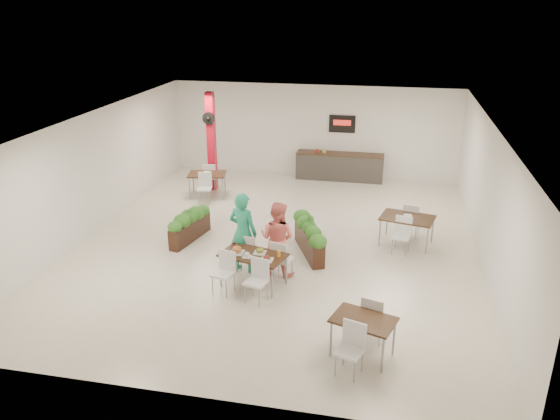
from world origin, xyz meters
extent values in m
plane|color=beige|center=(0.00, 0.00, 0.00)|extent=(12.00, 12.00, 0.00)
cube|color=white|center=(0.00, 6.00, 1.60)|extent=(10.00, 0.10, 3.20)
cube|color=white|center=(0.00, -6.00, 1.60)|extent=(10.00, 0.10, 3.20)
cube|color=white|center=(-5.00, 0.00, 1.60)|extent=(0.10, 12.00, 3.20)
cube|color=white|center=(5.00, 0.00, 1.60)|extent=(0.10, 12.00, 3.20)
cube|color=white|center=(0.00, 0.00, 3.20)|extent=(10.00, 12.00, 0.04)
cube|color=#B00B22|center=(-3.00, 3.80, 1.60)|extent=(0.25, 0.25, 3.20)
cylinder|color=black|center=(-3.00, 3.62, 2.40)|extent=(0.40, 0.06, 0.40)
sphere|color=black|center=(-3.00, 3.58, 2.40)|extent=(0.12, 0.12, 0.12)
cube|color=#312F2C|center=(1.00, 5.65, 0.45)|extent=(3.00, 0.60, 0.90)
cube|color=black|center=(1.00, 5.65, 0.92)|extent=(3.00, 0.62, 0.04)
cube|color=black|center=(1.00, 5.96, 1.90)|extent=(0.90, 0.04, 0.60)
cube|color=red|center=(1.00, 5.93, 1.95)|extent=(0.60, 0.02, 0.18)
imported|color=#AB2E1C|center=(0.20, 5.65, 1.04)|extent=(0.09, 0.09, 0.19)
imported|color=gold|center=(0.45, 5.65, 1.02)|extent=(0.13, 0.13, 0.17)
cube|color=black|center=(-0.08, -2.28, 0.73)|extent=(1.56, 1.14, 0.04)
cylinder|color=gray|center=(-0.79, -2.43, 0.35)|extent=(0.04, 0.04, 0.71)
cylinder|color=gray|center=(0.45, -2.77, 0.35)|extent=(0.04, 0.04, 0.71)
cylinder|color=gray|center=(-0.61, -1.78, 0.35)|extent=(0.04, 0.04, 0.71)
cylinder|color=gray|center=(0.63, -2.12, 0.35)|extent=(0.04, 0.04, 0.71)
cube|color=white|center=(-0.31, -1.59, 0.45)|extent=(0.52, 0.52, 0.05)
cube|color=white|center=(-0.36, -1.77, 0.70)|extent=(0.42, 0.15, 0.45)
cylinder|color=gray|center=(-0.10, -1.47, 0.21)|extent=(0.02, 0.02, 0.43)
cylinder|color=gray|center=(-0.43, -1.38, 0.21)|extent=(0.02, 0.02, 0.43)
cylinder|color=gray|center=(-0.19, -1.80, 0.21)|extent=(0.02, 0.02, 0.43)
cylinder|color=gray|center=(-0.52, -1.71, 0.21)|extent=(0.02, 0.02, 0.43)
cube|color=white|center=(0.46, -1.80, 0.45)|extent=(0.52, 0.52, 0.05)
cube|color=white|center=(0.41, -1.99, 0.70)|extent=(0.42, 0.15, 0.45)
cylinder|color=gray|center=(0.67, -1.68, 0.21)|extent=(0.02, 0.02, 0.43)
cylinder|color=gray|center=(0.35, -1.59, 0.21)|extent=(0.02, 0.02, 0.43)
cylinder|color=gray|center=(0.58, -2.01, 0.21)|extent=(0.02, 0.02, 0.43)
cylinder|color=gray|center=(0.26, -1.92, 0.21)|extent=(0.02, 0.02, 0.43)
cube|color=white|center=(-0.63, -2.75, 0.45)|extent=(0.52, 0.52, 0.05)
cube|color=white|center=(-0.57, -2.56, 0.70)|extent=(0.42, 0.15, 0.45)
cylinder|color=gray|center=(-0.83, -2.87, 0.21)|extent=(0.02, 0.02, 0.43)
cylinder|color=gray|center=(-0.51, -2.96, 0.21)|extent=(0.02, 0.02, 0.43)
cylinder|color=gray|center=(-0.74, -2.54, 0.21)|extent=(0.02, 0.02, 0.43)
cylinder|color=gray|center=(-0.42, -2.63, 0.21)|extent=(0.02, 0.02, 0.43)
cube|color=white|center=(0.15, -2.96, 0.45)|extent=(0.52, 0.52, 0.05)
cube|color=white|center=(0.20, -2.78, 0.70)|extent=(0.42, 0.15, 0.45)
cylinder|color=gray|center=(-0.06, -3.08, 0.21)|extent=(0.02, 0.02, 0.43)
cylinder|color=gray|center=(0.27, -3.17, 0.21)|extent=(0.02, 0.02, 0.43)
cylinder|color=gray|center=(0.03, -2.75, 0.21)|extent=(0.02, 0.02, 0.43)
cylinder|color=gray|center=(0.36, -2.84, 0.21)|extent=(0.02, 0.02, 0.43)
cube|color=white|center=(-0.44, -2.28, 0.76)|extent=(0.37, 0.37, 0.01)
ellipsoid|color=#A44529|center=(-0.44, -2.28, 0.83)|extent=(0.22, 0.22, 0.13)
cube|color=white|center=(0.05, -2.19, 0.76)|extent=(0.32, 0.32, 0.01)
ellipsoid|color=gold|center=(0.05, -2.19, 0.82)|extent=(0.18, 0.18, 0.11)
cube|color=white|center=(0.27, -2.50, 0.76)|extent=(0.32, 0.32, 0.01)
ellipsoid|color=#4E170F|center=(0.27, -2.50, 0.81)|extent=(0.16, 0.16, 0.10)
cube|color=white|center=(-0.18, -2.44, 0.76)|extent=(0.22, 0.22, 0.01)
ellipsoid|color=white|center=(-0.18, -2.44, 0.80)|extent=(0.12, 0.12, 0.07)
cylinder|color=orange|center=(0.49, -2.28, 0.82)|extent=(0.07, 0.07, 0.15)
imported|color=brown|center=(-0.58, -2.03, 0.80)|extent=(0.12, 0.12, 0.10)
imported|color=#249D77|center=(-0.48, -1.63, 0.95)|extent=(0.79, 0.62, 1.90)
imported|color=#FC7970|center=(0.32, -1.63, 0.87)|extent=(0.99, 0.86, 1.74)
cube|color=black|center=(-2.30, -0.27, 0.27)|extent=(0.60, 1.64, 0.54)
ellipsoid|color=#22631C|center=(-2.44, -0.92, 0.66)|extent=(0.40, 0.40, 0.32)
ellipsoid|color=#22631C|center=(-2.37, -0.60, 0.66)|extent=(0.40, 0.40, 0.32)
ellipsoid|color=#22631C|center=(-2.30, -0.27, 0.66)|extent=(0.40, 0.40, 0.32)
ellipsoid|color=#22631C|center=(-2.23, 0.05, 0.66)|extent=(0.40, 0.40, 0.32)
ellipsoid|color=#22631C|center=(-2.16, 0.37, 0.66)|extent=(0.40, 0.40, 0.32)
imported|color=#22631C|center=(-2.30, -0.27, 0.72)|extent=(0.32, 0.27, 0.35)
cube|color=black|center=(0.87, -0.44, 0.30)|extent=(1.01, 1.80, 0.61)
ellipsoid|color=#22631C|center=(1.18, -1.14, 0.73)|extent=(0.40, 0.40, 0.32)
ellipsoid|color=#22631C|center=(1.03, -0.79, 0.73)|extent=(0.40, 0.40, 0.32)
ellipsoid|color=#22631C|center=(0.87, -0.44, 0.73)|extent=(0.40, 0.40, 0.32)
ellipsoid|color=#22631C|center=(0.72, -0.09, 0.73)|extent=(0.40, 0.40, 0.32)
ellipsoid|color=#22631C|center=(0.57, 0.26, 0.73)|extent=(0.40, 0.40, 0.32)
imported|color=#22631C|center=(0.87, -0.44, 0.81)|extent=(0.22, 0.22, 0.40)
cube|color=black|center=(-2.95, 3.08, 0.73)|extent=(1.28, 0.97, 0.04)
cylinder|color=gray|center=(-3.41, 2.67, 0.35)|extent=(0.04, 0.04, 0.71)
cylinder|color=gray|center=(-2.38, 2.85, 0.35)|extent=(0.04, 0.04, 0.71)
cylinder|color=gray|center=(-3.52, 3.31, 0.35)|extent=(0.04, 0.04, 0.71)
cylinder|color=gray|center=(-2.50, 3.50, 0.35)|extent=(0.04, 0.04, 0.71)
cube|color=white|center=(-3.06, 3.67, 0.45)|extent=(0.49, 0.49, 0.05)
cube|color=white|center=(-3.03, 3.49, 0.70)|extent=(0.42, 0.11, 0.45)
cylinder|color=gray|center=(-2.92, 3.87, 0.21)|extent=(0.02, 0.02, 0.43)
cylinder|color=gray|center=(-3.26, 3.81, 0.21)|extent=(0.02, 0.02, 0.43)
cylinder|color=gray|center=(-2.86, 3.54, 0.21)|extent=(0.02, 0.02, 0.43)
cylinder|color=gray|center=(-3.20, 3.48, 0.21)|extent=(0.02, 0.02, 0.43)
cube|color=white|center=(-2.85, 2.49, 0.45)|extent=(0.49, 0.49, 0.05)
cube|color=white|center=(-2.88, 2.68, 0.70)|extent=(0.42, 0.11, 0.45)
cylinder|color=gray|center=(-2.98, 2.30, 0.21)|extent=(0.02, 0.02, 0.43)
cylinder|color=gray|center=(-2.65, 2.36, 0.21)|extent=(0.02, 0.02, 0.43)
cylinder|color=gray|center=(-3.04, 2.63, 0.21)|extent=(0.02, 0.02, 0.43)
cylinder|color=gray|center=(-2.71, 2.69, 0.21)|extent=(0.02, 0.02, 0.43)
imported|color=white|center=(-2.95, 3.08, 0.78)|extent=(0.22, 0.22, 0.05)
cube|color=black|center=(3.23, 0.61, 0.73)|extent=(1.47, 1.14, 0.04)
cylinder|color=gray|center=(2.57, 0.37, 0.35)|extent=(0.04, 0.04, 0.71)
cylinder|color=gray|center=(3.73, 0.11, 0.35)|extent=(0.04, 0.04, 0.71)
cylinder|color=gray|center=(2.74, 1.11, 0.35)|extent=(0.04, 0.04, 0.71)
cylinder|color=gray|center=(3.90, 0.84, 0.35)|extent=(0.04, 0.04, 0.71)
cube|color=white|center=(3.36, 1.19, 0.45)|extent=(0.50, 0.50, 0.05)
cube|color=white|center=(3.32, 1.01, 0.70)|extent=(0.42, 0.13, 0.45)
cylinder|color=gray|center=(3.57, 1.32, 0.21)|extent=(0.02, 0.02, 0.43)
cylinder|color=gray|center=(3.24, 1.40, 0.21)|extent=(0.02, 0.02, 0.43)
cylinder|color=gray|center=(3.49, 0.99, 0.21)|extent=(0.02, 0.02, 0.43)
cylinder|color=gray|center=(3.16, 1.06, 0.21)|extent=(0.02, 0.02, 0.43)
cube|color=white|center=(3.10, 0.02, 0.45)|extent=(0.50, 0.50, 0.05)
cube|color=white|center=(3.14, 0.21, 0.70)|extent=(0.42, 0.13, 0.45)
cylinder|color=gray|center=(2.90, -0.11, 0.21)|extent=(0.02, 0.02, 0.43)
cylinder|color=gray|center=(3.23, -0.18, 0.21)|extent=(0.02, 0.02, 0.43)
cylinder|color=gray|center=(2.97, 0.23, 0.21)|extent=(0.02, 0.02, 0.43)
cylinder|color=gray|center=(3.30, 0.15, 0.21)|extent=(0.02, 0.02, 0.43)
imported|color=white|center=(3.23, 0.61, 0.78)|extent=(0.22, 0.22, 0.05)
cube|color=black|center=(2.43, -4.37, 0.73)|extent=(1.24, 1.01, 0.04)
cylinder|color=gray|center=(1.89, -4.51, 0.35)|extent=(0.04, 0.04, 0.71)
cylinder|color=gray|center=(2.79, -4.80, 0.35)|extent=(0.04, 0.04, 0.71)
cylinder|color=gray|center=(2.07, -3.94, 0.35)|extent=(0.04, 0.04, 0.71)
cylinder|color=gray|center=(2.97, -4.23, 0.35)|extent=(0.04, 0.04, 0.71)
cube|color=white|center=(2.61, -3.80, 0.45)|extent=(0.53, 0.53, 0.05)
cube|color=white|center=(2.56, -3.98, 0.70)|extent=(0.41, 0.17, 0.45)
cylinder|color=gray|center=(2.83, -3.69, 0.21)|extent=(0.02, 0.02, 0.43)
cylinder|color=gray|center=(2.51, -3.59, 0.21)|extent=(0.02, 0.02, 0.43)
cylinder|color=gray|center=(2.72, -4.01, 0.21)|extent=(0.02, 0.02, 0.43)
cylinder|color=gray|center=(2.40, -3.91, 0.21)|extent=(0.02, 0.02, 0.43)
cube|color=white|center=(2.25, -4.94, 0.45)|extent=(0.53, 0.53, 0.05)
cube|color=white|center=(2.31, -4.76, 0.70)|extent=(0.41, 0.17, 0.45)
cylinder|color=gray|center=(2.03, -5.05, 0.21)|extent=(0.02, 0.02, 0.43)
cylinder|color=gray|center=(2.36, -5.16, 0.21)|extent=(0.02, 0.02, 0.43)
cylinder|color=gray|center=(2.14, -4.73, 0.21)|extent=(0.02, 0.02, 0.43)
cylinder|color=gray|center=(2.46, -4.83, 0.21)|extent=(0.02, 0.02, 0.43)
camera|label=1|loc=(2.65, -12.62, 5.94)|focal=35.00mm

